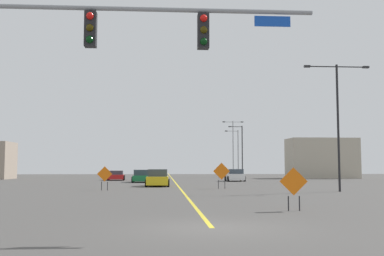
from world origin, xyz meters
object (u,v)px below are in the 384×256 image
at_px(street_lamp_mid_left, 233,144).
at_px(street_lamp_mid_right, 237,151).
at_px(construction_sign_median_near, 222,172).
at_px(car_yellow_approaching, 158,178).
at_px(construction_sign_median_far, 105,175).
at_px(car_green_passing, 141,176).
at_px(car_white_near, 235,175).
at_px(car_red_far, 116,176).
at_px(street_lamp_near_right, 241,149).
at_px(construction_sign_left_shoulder, 294,184).
at_px(street_lamp_near_left, 338,115).
at_px(traffic_signal_assembly, 28,45).

distance_m(street_lamp_mid_left, street_lamp_mid_right, 2.06).
xyz_separation_m(construction_sign_median_near, car_yellow_approaching, (-5.13, 4.95, -0.58)).
relative_size(construction_sign_median_near, construction_sign_median_far, 1.16).
distance_m(car_green_passing, car_white_near, 11.49).
bearing_deg(street_lamp_mid_left, car_red_far, -134.88).
xyz_separation_m(construction_sign_median_near, construction_sign_median_far, (-9.01, -1.95, -0.19)).
distance_m(car_yellow_approaching, car_red_far, 19.05).
relative_size(street_lamp_mid_left, construction_sign_median_far, 5.33).
relative_size(street_lamp_near_right, construction_sign_left_shoulder, 4.73).
xyz_separation_m(street_lamp_near_right, car_red_far, (-18.42, -12.82, -3.98)).
relative_size(street_lamp_near_left, construction_sign_median_near, 4.39).
bearing_deg(street_lamp_near_right, construction_sign_median_near, -102.22).
height_order(street_lamp_near_right, construction_sign_left_shoulder, street_lamp_near_right).
bearing_deg(construction_sign_left_shoulder, street_lamp_near_left, 62.06).
bearing_deg(street_lamp_near_right, street_lamp_mid_left, 95.34).
bearing_deg(street_lamp_mid_left, construction_sign_median_near, -100.06).
height_order(street_lamp_near_right, car_yellow_approaching, street_lamp_near_right).
xyz_separation_m(street_lamp_mid_left, car_white_near, (-3.32, -22.68, -4.84)).
height_order(construction_sign_median_far, car_yellow_approaching, construction_sign_median_far).
relative_size(traffic_signal_assembly, street_lamp_mid_right, 1.72).
bearing_deg(street_lamp_near_left, street_lamp_mid_right, 90.12).
distance_m(traffic_signal_assembly, street_lamp_near_right, 61.59).
bearing_deg(street_lamp_mid_left, car_white_near, -98.32).
bearing_deg(car_white_near, car_red_far, 162.26).
height_order(street_lamp_mid_right, car_green_passing, street_lamp_mid_right).
bearing_deg(traffic_signal_assembly, car_green_passing, 87.73).
relative_size(car_yellow_approaching, car_white_near, 1.08).
height_order(street_lamp_near_left, construction_sign_median_near, street_lamp_near_left).
bearing_deg(car_yellow_approaching, construction_sign_median_near, -43.98).
xyz_separation_m(street_lamp_mid_right, construction_sign_median_far, (-16.72, -41.51, -3.24)).
height_order(traffic_signal_assembly, car_red_far, traffic_signal_assembly).
bearing_deg(traffic_signal_assembly, street_lamp_near_right, 74.51).
distance_m(traffic_signal_assembly, construction_sign_median_near, 25.21).
bearing_deg(car_white_near, street_lamp_near_right, 77.74).
xyz_separation_m(construction_sign_median_far, car_white_near, (13.01, 20.46, -0.43)).
bearing_deg(car_green_passing, street_lamp_mid_left, 60.64).
xyz_separation_m(street_lamp_mid_right, car_yellow_approaching, (-12.84, -34.61, -3.64)).
bearing_deg(street_lamp_near_left, street_lamp_mid_left, 90.62).
xyz_separation_m(street_lamp_near_left, car_green_passing, (-14.92, 20.25, -4.78)).
height_order(construction_sign_median_near, car_red_far, construction_sign_median_near).
xyz_separation_m(street_lamp_mid_left, construction_sign_left_shoulder, (-6.75, -59.54, -4.45)).
bearing_deg(street_lamp_mid_left, street_lamp_near_right, -84.66).
height_order(street_lamp_mid_right, construction_sign_median_near, street_lamp_mid_right).
xyz_separation_m(street_lamp_mid_left, construction_sign_median_far, (-16.32, -43.15, -4.41)).
xyz_separation_m(street_lamp_mid_right, construction_sign_left_shoulder, (-7.15, -57.90, -3.27)).
bearing_deg(car_red_far, street_lamp_mid_right, 41.75).
bearing_deg(construction_sign_left_shoulder, street_lamp_mid_left, 83.53).
xyz_separation_m(street_lamp_near_left, construction_sign_left_shoulder, (-7.24, -13.65, -4.34)).
xyz_separation_m(construction_sign_left_shoulder, car_red_far, (-11.19, 41.53, -0.49)).
height_order(construction_sign_left_shoulder, car_white_near, construction_sign_left_shoulder).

